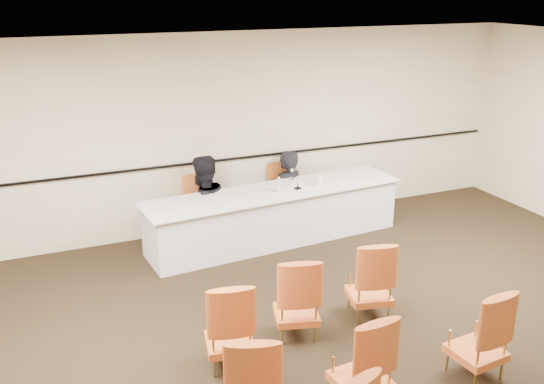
{
  "coord_description": "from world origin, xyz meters",
  "views": [
    {
      "loc": [
        -2.79,
        -4.49,
        3.66
      ],
      "look_at": [
        0.24,
        2.6,
        0.98
      ],
      "focal_mm": 40.0,
      "sensor_mm": 36.0,
      "label": 1
    }
  ],
  "objects_px": {
    "panelist_second_chair": "(203,208)",
    "microphone": "(298,180)",
    "water_bottle": "(279,184)",
    "drinking_glass": "(278,188)",
    "aud_chair_back_right": "(478,332)",
    "panelist_main_chair": "(286,194)",
    "aud_chair_back_mid": "(361,359)",
    "aud_chair_front_mid": "(296,296)",
    "coffee_cup": "(319,181)",
    "panelist_second": "(203,213)",
    "aud_chair_front_left": "(229,323)",
    "panel_table": "(275,216)",
    "aud_chair_back_left": "(252,379)",
    "aud_chair_front_right": "(370,278)",
    "panelist_main": "(286,203)"
  },
  "relations": [
    {
      "from": "panelist_main_chair",
      "to": "panelist_second_chair",
      "type": "relative_size",
      "value": 1.0
    },
    {
      "from": "panelist_second_chair",
      "to": "aud_chair_front_mid",
      "type": "height_order",
      "value": "same"
    },
    {
      "from": "panel_table",
      "to": "aud_chair_back_left",
      "type": "relative_size",
      "value": 4.13
    },
    {
      "from": "drinking_glass",
      "to": "aud_chair_back_right",
      "type": "relative_size",
      "value": 0.11
    },
    {
      "from": "panel_table",
      "to": "panelist_main_chair",
      "type": "bearing_deg",
      "value": 48.44
    },
    {
      "from": "water_bottle",
      "to": "aud_chair_front_left",
      "type": "bearing_deg",
      "value": -122.7
    },
    {
      "from": "panelist_second_chair",
      "to": "aud_chair_front_mid",
      "type": "relative_size",
      "value": 1.0
    },
    {
      "from": "panelist_main",
      "to": "panelist_second_chair",
      "type": "xyz_separation_m",
      "value": [
        -1.41,
        -0.11,
        0.15
      ]
    },
    {
      "from": "microphone",
      "to": "aud_chair_back_mid",
      "type": "distance_m",
      "value": 3.85
    },
    {
      "from": "panelist_second_chair",
      "to": "microphone",
      "type": "bearing_deg",
      "value": -28.11
    },
    {
      "from": "panel_table",
      "to": "aud_chair_back_left",
      "type": "bearing_deg",
      "value": -120.72
    },
    {
      "from": "microphone",
      "to": "aud_chair_back_right",
      "type": "relative_size",
      "value": 0.29
    },
    {
      "from": "panel_table",
      "to": "microphone",
      "type": "bearing_deg",
      "value": -14.51
    },
    {
      "from": "panelist_second_chair",
      "to": "microphone",
      "type": "height_order",
      "value": "microphone"
    },
    {
      "from": "panel_table",
      "to": "drinking_glass",
      "type": "xyz_separation_m",
      "value": [
        0.03,
        -0.06,
        0.44
      ]
    },
    {
      "from": "water_bottle",
      "to": "drinking_glass",
      "type": "xyz_separation_m",
      "value": [
        -0.03,
        -0.05,
        -0.05
      ]
    },
    {
      "from": "panelist_second",
      "to": "aud_chair_front_left",
      "type": "xyz_separation_m",
      "value": [
        -0.7,
        -3.18,
        0.08
      ]
    },
    {
      "from": "drinking_glass",
      "to": "aud_chair_back_right",
      "type": "height_order",
      "value": "aud_chair_back_right"
    },
    {
      "from": "aud_chair_back_left",
      "to": "aud_chair_back_mid",
      "type": "bearing_deg",
      "value": 11.61
    },
    {
      "from": "panel_table",
      "to": "panelist_main_chair",
      "type": "distance_m",
      "value": 0.77
    },
    {
      "from": "coffee_cup",
      "to": "aud_chair_front_left",
      "type": "xyz_separation_m",
      "value": [
        -2.35,
        -2.63,
        -0.38
      ]
    },
    {
      "from": "microphone",
      "to": "aud_chair_back_left",
      "type": "xyz_separation_m",
      "value": [
        -2.11,
        -3.54,
        -0.45
      ]
    },
    {
      "from": "panelist_second",
      "to": "aud_chair_back_mid",
      "type": "xyz_separation_m",
      "value": [
        0.18,
        -4.22,
        0.08
      ]
    },
    {
      "from": "panel_table",
      "to": "water_bottle",
      "type": "xyz_separation_m",
      "value": [
        0.05,
        -0.01,
        0.5
      ]
    },
    {
      "from": "microphone",
      "to": "aud_chair_front_right",
      "type": "bearing_deg",
      "value": -104.66
    },
    {
      "from": "aud_chair_front_left",
      "to": "aud_chair_back_right",
      "type": "xyz_separation_m",
      "value": [
        2.15,
        -1.1,
        0.0
      ]
    },
    {
      "from": "water_bottle",
      "to": "aud_chair_back_mid",
      "type": "relative_size",
      "value": 0.22
    },
    {
      "from": "panelist_main_chair",
      "to": "microphone",
      "type": "height_order",
      "value": "microphone"
    },
    {
      "from": "aud_chair_front_mid",
      "to": "aud_chair_front_right",
      "type": "relative_size",
      "value": 1.0
    },
    {
      "from": "aud_chair_back_mid",
      "to": "aud_chair_back_right",
      "type": "relative_size",
      "value": 1.0
    },
    {
      "from": "drinking_glass",
      "to": "panelist_second_chair",
      "type": "bearing_deg",
      "value": 150.05
    },
    {
      "from": "panelist_main_chair",
      "to": "aud_chair_front_mid",
      "type": "distance_m",
      "value": 3.31
    },
    {
      "from": "water_bottle",
      "to": "aud_chair_back_mid",
      "type": "distance_m",
      "value": 3.82
    },
    {
      "from": "water_bottle",
      "to": "aud_chair_back_mid",
      "type": "xyz_separation_m",
      "value": [
        -0.82,
        -3.71,
        -0.41
      ]
    },
    {
      "from": "panel_table",
      "to": "coffee_cup",
      "type": "bearing_deg",
      "value": -8.39
    },
    {
      "from": "panelist_main_chair",
      "to": "panelist_second_chair",
      "type": "height_order",
      "value": "same"
    },
    {
      "from": "coffee_cup",
      "to": "aud_chair_back_right",
      "type": "height_order",
      "value": "aud_chair_back_right"
    },
    {
      "from": "microphone",
      "to": "aud_chair_front_mid",
      "type": "bearing_deg",
      "value": -125.52
    },
    {
      "from": "panel_table",
      "to": "aud_chair_back_mid",
      "type": "distance_m",
      "value": 3.8
    },
    {
      "from": "panelist_second_chair",
      "to": "water_bottle",
      "type": "height_order",
      "value": "water_bottle"
    },
    {
      "from": "panelist_second",
      "to": "aud_chair_back_mid",
      "type": "relative_size",
      "value": 1.87
    },
    {
      "from": "panelist_second",
      "to": "aud_chair_back_mid",
      "type": "height_order",
      "value": "panelist_second"
    },
    {
      "from": "aud_chair_back_mid",
      "to": "aud_chair_back_right",
      "type": "bearing_deg",
      "value": -7.1
    },
    {
      "from": "aud_chair_front_mid",
      "to": "panelist_second_chair",
      "type": "bearing_deg",
      "value": 108.83
    },
    {
      "from": "coffee_cup",
      "to": "panelist_main_chair",
      "type": "bearing_deg",
      "value": 109.3
    },
    {
      "from": "water_bottle",
      "to": "aud_chair_front_mid",
      "type": "height_order",
      "value": "water_bottle"
    },
    {
      "from": "panelist_second_chair",
      "to": "aud_chair_back_right",
      "type": "relative_size",
      "value": 1.0
    },
    {
      "from": "microphone",
      "to": "coffee_cup",
      "type": "distance_m",
      "value": 0.37
    },
    {
      "from": "panelist_main_chair",
      "to": "aud_chair_back_right",
      "type": "xyz_separation_m",
      "value": [
        0.04,
        -4.39,
        0.0
      ]
    },
    {
      "from": "panelist_second_chair",
      "to": "drinking_glass",
      "type": "bearing_deg",
      "value": -34.48
    }
  ]
}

